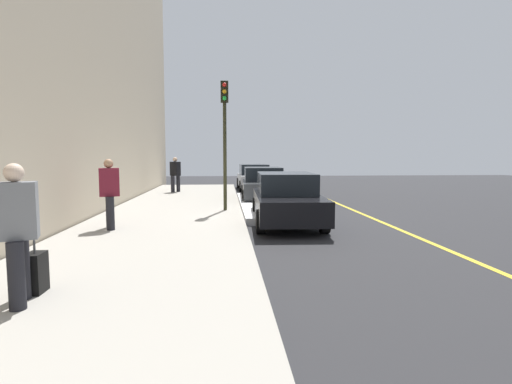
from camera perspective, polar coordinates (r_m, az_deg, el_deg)
name	(u,v)px	position (r m, az deg, el deg)	size (l,w,h in m)	color
ground_plane	(276,221)	(12.38, 2.88, -4.21)	(56.00, 56.00, 0.00)	#28282B
sidewalk	(168,220)	(12.39, -12.48, -3.97)	(28.00, 4.60, 0.15)	#A39E93
lane_stripe_centre	(377,220)	(13.17, 16.85, -3.84)	(28.00, 0.14, 0.01)	gold
snow_bank_curb	(248,205)	(15.49, -1.22, -1.90)	(8.00, 0.56, 0.22)	white
parked_car_silver	(254,177)	(23.78, -0.29, 2.14)	(4.50, 1.96, 1.51)	black
parked_car_charcoal	(263,184)	(17.72, 1.02, 1.10)	(4.21, 1.99, 1.51)	black
parked_car_black	(286,199)	(11.86, 4.33, -0.94)	(4.64, 2.03, 1.51)	black
pedestrian_grey_coat	(17,230)	(5.81, -30.97, -4.67)	(0.57, 0.55, 1.78)	black
pedestrian_black_coat	(175,173)	(21.05, -11.44, 2.61)	(0.54, 0.57, 1.80)	black
pedestrian_burgundy_coat	(109,192)	(10.85, -20.20, 0.03)	(0.57, 0.55, 1.79)	black
traffic_light_pole	(225,124)	(13.78, -4.49, 9.68)	(0.35, 0.26, 4.37)	#2D2D19
rolling_suitcase	(36,273)	(6.32, -28.95, -10.03)	(0.34, 0.22, 0.91)	black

